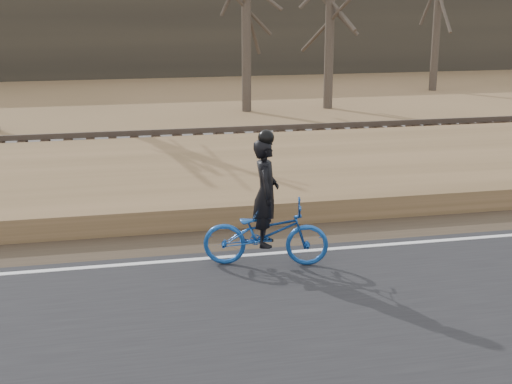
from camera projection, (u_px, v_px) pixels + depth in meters
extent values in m
cube|color=#383328|center=(45.00, 21.00, 38.46)|extent=(120.00, 4.00, 6.00)
imported|color=#164798|center=(266.00, 233.00, 11.70)|extent=(2.17, 1.19, 1.08)
imported|color=black|center=(266.00, 193.00, 11.51)|extent=(0.57, 0.73, 1.77)
sphere|color=black|center=(266.00, 138.00, 11.27)|extent=(0.26, 0.26, 0.26)
cylinder|color=#4C4338|center=(246.00, 7.00, 26.64)|extent=(0.36, 0.36, 7.88)
cylinder|color=#4C4338|center=(330.00, 14.00, 27.47)|extent=(0.36, 0.36, 7.28)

